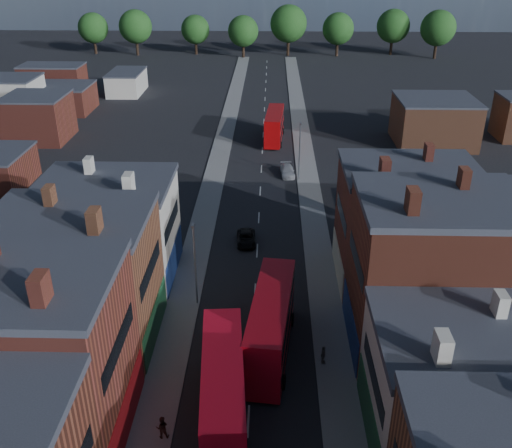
# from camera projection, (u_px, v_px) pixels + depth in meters

# --- Properties ---
(pavement_west) EXTENTS (3.00, 200.00, 0.12)m
(pavement_west) POSITION_uv_depth(u_px,v_px,m) (206.00, 210.00, 69.80)
(pavement_west) COLOR gray
(pavement_west) RESTS_ON ground
(pavement_east) EXTENTS (3.00, 200.00, 0.12)m
(pavement_east) POSITION_uv_depth(u_px,v_px,m) (312.00, 211.00, 69.48)
(pavement_east) COLOR gray
(pavement_east) RESTS_ON ground
(lamp_post_2) EXTENTS (0.25, 0.70, 8.12)m
(lamp_post_2) POSITION_uv_depth(u_px,v_px,m) (195.00, 259.00, 49.82)
(lamp_post_2) COLOR slate
(lamp_post_2) RESTS_ON ground
(lamp_post_3) EXTENTS (0.25, 0.70, 8.12)m
(lamp_post_3) POSITION_uv_depth(u_px,v_px,m) (300.00, 147.00, 76.36)
(lamp_post_3) COLOR slate
(lamp_post_3) RESTS_ON ground
(bus_0) EXTENTS (3.76, 12.16, 5.17)m
(bus_0) POSITION_uv_depth(u_px,v_px,m) (223.00, 390.00, 38.08)
(bus_0) COLOR #B70A1D
(bus_0) RESTS_ON ground
(bus_1) EXTENTS (4.06, 12.33, 5.23)m
(bus_1) POSITION_uv_depth(u_px,v_px,m) (271.00, 324.00, 44.59)
(bus_1) COLOR #B80A18
(bus_1) RESTS_ON ground
(bus_2) EXTENTS (3.36, 11.20, 4.77)m
(bus_2) POSITION_uv_depth(u_px,v_px,m) (274.00, 125.00, 92.58)
(bus_2) COLOR #990608
(bus_2) RESTS_ON ground
(car_2) EXTENTS (2.27, 4.42, 1.19)m
(car_2) POSITION_uv_depth(u_px,v_px,m) (246.00, 238.00, 61.99)
(car_2) COLOR black
(car_2) RESTS_ON ground
(car_3) EXTENTS (2.18, 4.62, 1.30)m
(car_3) POSITION_uv_depth(u_px,v_px,m) (287.00, 171.00, 79.75)
(car_3) COLOR silver
(car_3) RESTS_ON ground
(ped_1) EXTENTS (0.88, 0.57, 1.70)m
(ped_1) POSITION_uv_depth(u_px,v_px,m) (162.00, 427.00, 37.56)
(ped_1) COLOR #3F2119
(ped_1) RESTS_ON pavement_west
(ped_3) EXTENTS (0.43, 0.92, 1.55)m
(ped_3) POSITION_uv_depth(u_px,v_px,m) (323.00, 355.00, 44.21)
(ped_3) COLOR #605952
(ped_3) RESTS_ON pavement_east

